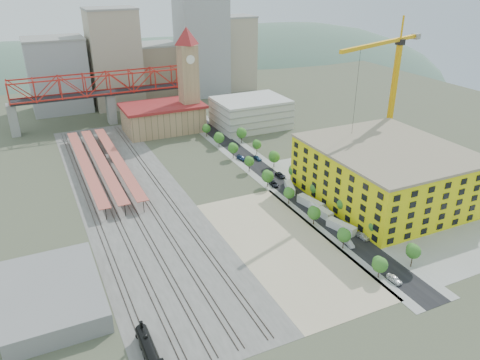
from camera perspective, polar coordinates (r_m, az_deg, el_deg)
name	(u,v)px	position (r m, az deg, el deg)	size (l,w,h in m)	color
ground	(248,198)	(161.56, 0.93, -2.19)	(400.00, 400.00, 0.00)	#474C38
ballast_strip	(132,197)	(166.20, -13.02, -2.06)	(36.00, 165.00, 0.06)	#605E59
dirt_lot	(283,245)	(135.88, 5.31, -7.95)	(28.00, 67.00, 0.06)	tan
street_asphalt	(268,174)	(180.26, 3.40, 0.76)	(12.00, 170.00, 0.06)	black
sidewalk_west	(255,176)	(177.90, 1.84, 0.45)	(3.00, 170.00, 0.04)	gray
sidewalk_east	(280,171)	(182.77, 4.91, 1.06)	(3.00, 170.00, 0.04)	gray
construction_pad	(389,196)	(170.60, 17.70, -1.91)	(50.00, 90.00, 0.06)	gray
rail_tracks	(127,198)	(165.85, -13.62, -2.13)	(26.56, 160.00, 0.18)	#382B23
platform_canopies	(101,162)	(188.74, -16.53, 2.17)	(16.00, 80.00, 4.12)	#B25544
station_hall	(163,117)	(229.02, -9.36, 7.54)	(38.00, 24.00, 13.10)	tan
clock_tower	(188,70)	(225.52, -6.36, 13.23)	(12.00, 12.00, 52.00)	tan
parking_garage	(251,113)	(232.36, 1.32, 8.20)	(34.00, 26.00, 14.00)	silver
truss_bridge	(108,86)	(243.43, -15.74, 10.95)	(94.00, 9.60, 25.60)	gray
construction_building	(386,173)	(164.85, 17.34, 0.80)	(44.60, 50.60, 18.80)	yellow
warehouse	(53,295)	(121.76, -21.89, -12.85)	(22.00, 32.00, 5.00)	gray
street_trees	(281,184)	(172.39, 4.98, -0.47)	(15.40, 124.40, 8.00)	#296A1F
skyline	(152,60)	(285.10, -10.71, 14.17)	(133.00, 46.00, 60.00)	#9EA0A3
distant_hills	(166,149)	(432.01, -9.00, 3.74)	(647.00, 264.00, 227.00)	#4C6B59
tower_crane	(391,77)	(187.38, 17.92, 11.83)	(50.48, 20.20, 56.72)	#EEA80F
site_trailer_a	(341,227)	(145.03, 12.25, -5.59)	(2.52, 9.58, 2.62)	silver
site_trailer_b	(321,212)	(152.44, 9.86, -3.81)	(2.43, 9.25, 2.53)	silver
site_trailer_c	(310,203)	(157.00, 8.55, -2.77)	(2.66, 10.12, 2.77)	silver
site_trailer_d	(290,188)	(166.96, 6.08, -0.94)	(2.32, 8.83, 2.42)	silver
car_0	(394,279)	(127.29, 18.29, -11.40)	(1.79, 4.46, 1.52)	silver
car_1	(349,244)	(138.48, 13.17, -7.56)	(1.49, 4.28, 1.41)	#A3A3A8
car_2	(274,184)	(170.45, 4.17, -0.49)	(2.30, 4.99, 1.39)	black
car_3	(241,158)	(192.94, 0.16, 2.70)	(2.06, 5.08, 1.47)	navy
car_4	(363,236)	(142.77, 14.74, -6.65)	(1.83, 4.54, 1.55)	silver
car_5	(323,207)	(156.56, 10.09, -3.22)	(1.63, 4.69, 1.54)	#96969B
car_6	(280,175)	(177.78, 4.94, 0.59)	(2.34, 5.08, 1.41)	black
car_7	(258,158)	(192.96, 2.16, 2.66)	(1.85, 4.55, 1.32)	navy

